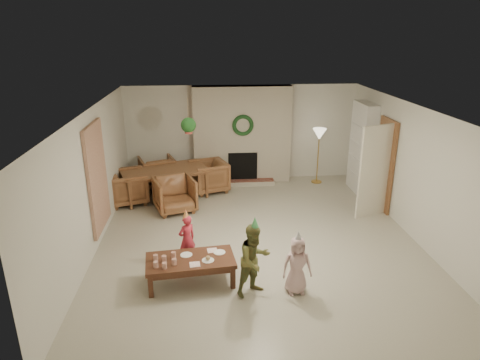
{
  "coord_description": "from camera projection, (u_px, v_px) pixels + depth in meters",
  "views": [
    {
      "loc": [
        -0.96,
        -7.37,
        3.83
      ],
      "look_at": [
        -0.3,
        0.4,
        1.05
      ],
      "focal_mm": 31.75,
      "sensor_mm": 36.0,
      "label": 1
    }
  ],
  "objects": [
    {
      "name": "floor",
      "position": [
        257.0,
        237.0,
        8.28
      ],
      "size": [
        7.0,
        7.0,
        0.0
      ],
      "primitive_type": "plane",
      "color": "#B7B29E",
      "rests_on": "ground"
    },
    {
      "name": "ceiling",
      "position": [
        259.0,
        109.0,
        7.44
      ],
      "size": [
        7.0,
        7.0,
        0.0
      ],
      "primitive_type": "plane",
      "rotation": [
        3.14,
        0.0,
        0.0
      ],
      "color": "white",
      "rests_on": "wall_back"
    },
    {
      "name": "wall_back",
      "position": [
        241.0,
        133.0,
        11.14
      ],
      "size": [
        7.0,
        0.0,
        7.0
      ],
      "primitive_type": "plane",
      "rotation": [
        1.57,
        0.0,
        0.0
      ],
      "color": "silver",
      "rests_on": "floor"
    },
    {
      "name": "wall_front",
      "position": [
        298.0,
        283.0,
        4.57
      ],
      "size": [
        7.0,
        0.0,
        7.0
      ],
      "primitive_type": "plane",
      "rotation": [
        -1.57,
        0.0,
        0.0
      ],
      "color": "silver",
      "rests_on": "floor"
    },
    {
      "name": "wall_left",
      "position": [
        92.0,
        181.0,
        7.62
      ],
      "size": [
        0.0,
        7.0,
        7.0
      ],
      "primitive_type": "plane",
      "rotation": [
        1.57,
        0.0,
        1.57
      ],
      "color": "silver",
      "rests_on": "floor"
    },
    {
      "name": "wall_right",
      "position": [
        414.0,
        172.0,
        8.09
      ],
      "size": [
        0.0,
        7.0,
        7.0
      ],
      "primitive_type": "plane",
      "rotation": [
        1.57,
        0.0,
        -1.57
      ],
      "color": "silver",
      "rests_on": "floor"
    },
    {
      "name": "fireplace_mass",
      "position": [
        242.0,
        135.0,
        10.95
      ],
      "size": [
        2.5,
        0.4,
        2.5
      ],
      "primitive_type": "cube",
      "color": "maroon",
      "rests_on": "floor"
    },
    {
      "name": "fireplace_hearth",
      "position": [
        243.0,
        183.0,
        11.02
      ],
      "size": [
        1.6,
        0.3,
        0.12
      ],
      "primitive_type": "cube",
      "color": "maroon",
      "rests_on": "floor"
    },
    {
      "name": "fireplace_firebox",
      "position": [
        243.0,
        166.0,
        11.05
      ],
      "size": [
        0.75,
        0.12,
        0.75
      ],
      "primitive_type": "cube",
      "color": "black",
      "rests_on": "floor"
    },
    {
      "name": "fireplace_wreath",
      "position": [
        243.0,
        125.0,
        10.64
      ],
      "size": [
        0.54,
        0.1,
        0.54
      ],
      "primitive_type": "torus",
      "rotation": [
        1.57,
        0.0,
        0.0
      ],
      "color": "#15391A",
      "rests_on": "fireplace_mass"
    },
    {
      "name": "floor_lamp_base",
      "position": [
        316.0,
        182.0,
        11.24
      ],
      "size": [
        0.27,
        0.27,
        0.03
      ],
      "primitive_type": "cylinder",
      "color": "gold",
      "rests_on": "floor"
    },
    {
      "name": "floor_lamp_post",
      "position": [
        318.0,
        158.0,
        11.02
      ],
      "size": [
        0.03,
        0.03,
        1.3
      ],
      "primitive_type": "cylinder",
      "color": "gold",
      "rests_on": "floor"
    },
    {
      "name": "floor_lamp_shade",
      "position": [
        319.0,
        134.0,
        10.81
      ],
      "size": [
        0.35,
        0.35,
        0.29
      ],
      "primitive_type": "cone",
      "rotation": [
        3.14,
        0.0,
        0.0
      ],
      "color": "beige",
      "rests_on": "floor_lamp_post"
    },
    {
      "name": "bookshelf_carcass",
      "position": [
        362.0,
        148.0,
        10.29
      ],
      "size": [
        0.3,
        1.0,
        2.2
      ],
      "primitive_type": "cube",
      "color": "white",
      "rests_on": "floor"
    },
    {
      "name": "bookshelf_shelf_a",
      "position": [
        359.0,
        174.0,
        10.51
      ],
      "size": [
        0.3,
        0.92,
        0.03
      ],
      "primitive_type": "cube",
      "color": "white",
      "rests_on": "bookshelf_carcass"
    },
    {
      "name": "bookshelf_shelf_b",
      "position": [
        360.0,
        158.0,
        10.37
      ],
      "size": [
        0.3,
        0.92,
        0.03
      ],
      "primitive_type": "cube",
      "color": "white",
      "rests_on": "bookshelf_carcass"
    },
    {
      "name": "bookshelf_shelf_c",
      "position": [
        362.0,
        142.0,
        10.24
      ],
      "size": [
        0.3,
        0.92,
        0.03
      ],
      "primitive_type": "cube",
      "color": "white",
      "rests_on": "bookshelf_carcass"
    },
    {
      "name": "bookshelf_shelf_d",
      "position": [
        364.0,
        126.0,
        10.1
      ],
      "size": [
        0.3,
        0.92,
        0.03
      ],
      "primitive_type": "cube",
      "color": "white",
      "rests_on": "bookshelf_carcass"
    },
    {
      "name": "books_row_lower",
      "position": [
        361.0,
        170.0,
        10.32
      ],
      "size": [
        0.2,
        0.4,
        0.24
      ],
      "primitive_type": "cube",
      "color": "maroon",
      "rests_on": "bookshelf_shelf_a"
    },
    {
      "name": "books_row_mid",
      "position": [
        359.0,
        152.0,
        10.37
      ],
      "size": [
        0.2,
        0.44,
        0.24
      ],
      "primitive_type": "cube",
      "color": "#296597",
      "rests_on": "bookshelf_shelf_b"
    },
    {
      "name": "books_row_upper",
      "position": [
        363.0,
        138.0,
        10.1
      ],
      "size": [
        0.2,
        0.36,
        0.22
      ],
      "primitive_type": "cube",
      "color": "#B98727",
      "rests_on": "bookshelf_shelf_c"
    },
    {
      "name": "door_frame",
      "position": [
        385.0,
        165.0,
        9.29
      ],
      "size": [
        0.05,
        0.86,
        2.04
      ],
      "primitive_type": "cube",
      "color": "brown",
      "rests_on": "floor"
    },
    {
      "name": "door_leaf",
      "position": [
        375.0,
        172.0,
        8.91
      ],
      "size": [
        0.77,
        0.32,
        2.0
      ],
      "primitive_type": "cube",
      "rotation": [
        0.0,
        0.0,
        -1.22
      ],
      "color": "beige",
      "rests_on": "floor"
    },
    {
      "name": "curtain_panel",
      "position": [
        97.0,
        178.0,
        7.81
      ],
      "size": [
        0.06,
        1.2,
        2.0
      ],
      "primitive_type": "cube",
      "color": "#C9AB8E",
      "rests_on": "wall_left"
    },
    {
      "name": "dining_table",
      "position": [
        165.0,
        184.0,
        10.12
      ],
      "size": [
        2.24,
        1.68,
        0.7
      ],
      "primitive_type": "imported",
      "rotation": [
        0.0,
        0.0,
        0.32
      ],
      "color": "brown",
      "rests_on": "floor"
    },
    {
      "name": "dining_chair_near",
      "position": [
        175.0,
        195.0,
        9.35
      ],
      "size": [
        1.05,
        1.07,
        0.77
      ],
      "primitive_type": "imported",
      "rotation": [
        0.0,
        0.0,
        0.32
      ],
      "color": "brown",
      "rests_on": "floor"
    },
    {
      "name": "dining_chair_far",
      "position": [
        157.0,
        171.0,
        10.86
      ],
      "size": [
        1.05,
        1.07,
        0.77
      ],
      "primitive_type": "imported",
      "rotation": [
        0.0,
        0.0,
        3.46
      ],
      "color": "brown",
      "rests_on": "floor"
    },
    {
      "name": "dining_chair_left",
      "position": [
        128.0,
        187.0,
        9.78
      ],
      "size": [
        1.07,
        1.05,
        0.77
      ],
      "primitive_type": "imported",
      "rotation": [
        0.0,
        0.0,
        1.89
      ],
      "color": "brown",
      "rests_on": "floor"
    },
    {
      "name": "dining_chair_right",
      "position": [
        209.0,
        176.0,
        10.51
      ],
      "size": [
        1.07,
        1.05,
        0.77
      ],
      "primitive_type": "imported",
      "rotation": [
        0.0,
        0.0,
        -1.25
      ],
      "color": "brown",
      "rests_on": "floor"
    },
    {
      "name": "hanging_plant_cord",
      "position": [
        188.0,
        114.0,
        8.86
      ],
      "size": [
        0.01,
        0.01,
        0.7
      ],
      "primitive_type": "cylinder",
      "color": "tan",
      "rests_on": "ceiling"
    },
    {
      "name": "hanging_plant_pot",
      "position": [
        189.0,
        131.0,
        8.98
      ],
      "size": [
        0.16,
        0.16,
        0.12
      ],
      "primitive_type": "cylinder",
      "color": "#AE4138",
      "rests_on": "hanging_plant_cord"
    },
    {
      "name": "hanging_plant_foliage",
      "position": [
        188.0,
        125.0,
        8.94
      ],
      "size": [
        0.32,
        0.32,
        0.32
      ],
      "primitive_type": "sphere",
      "color": "#17471A",
      "rests_on": "hanging_plant_pot"
    },
    {
      "name": "coffee_table_top",
      "position": [
        190.0,
        260.0,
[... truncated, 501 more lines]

